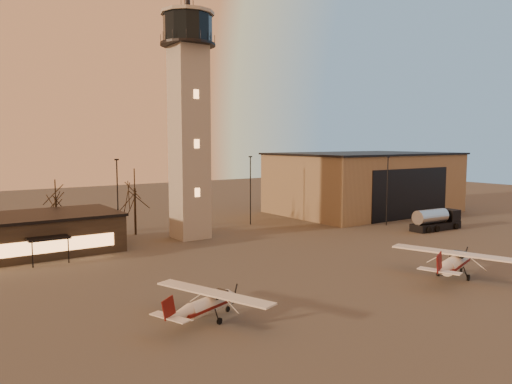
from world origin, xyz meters
TOP-DOWN VIEW (x-y plane):
  - ground at (0.00, 0.00)m, footprint 220.00×220.00m
  - control_tower at (0.00, 30.00)m, footprint 6.80×6.80m
  - hangar at (36.00, 33.98)m, footprint 30.60×20.60m
  - light_poles at (0.50, 31.00)m, footprint 58.50×12.25m
  - tree_row at (-13.70, 39.16)m, footprint 37.20×9.20m
  - cessna_front at (11.11, -0.40)m, footprint 9.35×11.47m
  - cessna_rear at (-12.47, 2.84)m, footprint 7.87×9.60m
  - fuel_truck at (30.61, 15.51)m, footprint 8.16×3.02m

SIDE VIEW (x-z plane):
  - ground at x=0.00m, z-range 0.00..0.00m
  - cessna_rear at x=-12.47m, z-range -0.43..2.27m
  - cessna_front at x=11.11m, z-range -0.51..2.70m
  - fuel_truck at x=30.61m, z-range -0.31..2.67m
  - hangar at x=36.00m, z-range 0.00..10.30m
  - light_poles at x=0.50m, z-range 0.34..10.48m
  - tree_row at x=-13.70m, z-range 1.54..10.34m
  - control_tower at x=0.00m, z-range 0.03..32.63m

